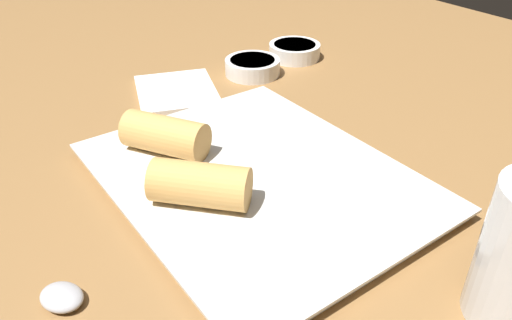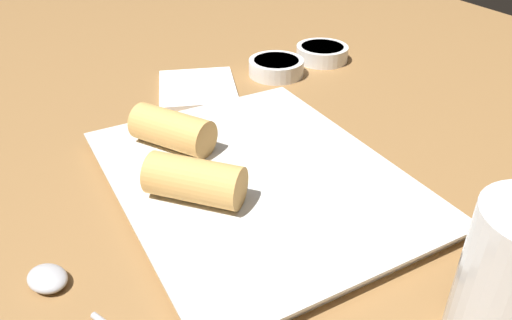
% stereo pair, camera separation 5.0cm
% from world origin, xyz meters
% --- Properties ---
extents(table_surface, '(1.80, 1.40, 0.02)m').
position_xyz_m(table_surface, '(0.00, 0.00, 0.01)').
color(table_surface, olive).
rests_on(table_surface, ground).
extents(serving_plate, '(0.33, 0.26, 0.01)m').
position_xyz_m(serving_plate, '(0.01, -0.03, 0.03)').
color(serving_plate, silver).
rests_on(serving_plate, table_surface).
extents(roll_front_left, '(0.09, 0.09, 0.04)m').
position_xyz_m(roll_front_left, '(0.01, -0.10, 0.06)').
color(roll_front_left, '#DBA356').
rests_on(roll_front_left, serving_plate).
extents(roll_front_right, '(0.10, 0.08, 0.04)m').
position_xyz_m(roll_front_right, '(-0.08, -0.08, 0.06)').
color(roll_front_right, '#DBA356').
rests_on(roll_front_right, serving_plate).
extents(dipping_bowl_near, '(0.08, 0.08, 0.02)m').
position_xyz_m(dipping_bowl_near, '(-0.23, 0.14, 0.03)').
color(dipping_bowl_near, white).
rests_on(dipping_bowl_near, table_surface).
extents(dipping_bowl_far, '(0.08, 0.08, 0.02)m').
position_xyz_m(dipping_bowl_far, '(-0.24, 0.23, 0.03)').
color(dipping_bowl_far, white).
rests_on(dipping_bowl_far, table_surface).
extents(spoon, '(0.18, 0.10, 0.01)m').
position_xyz_m(spoon, '(0.07, -0.22, 0.03)').
color(spoon, '#B2B2B7').
rests_on(spoon, table_surface).
extents(napkin, '(0.15, 0.14, 0.01)m').
position_xyz_m(napkin, '(-0.23, 0.01, 0.02)').
color(napkin, white).
rests_on(napkin, table_surface).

